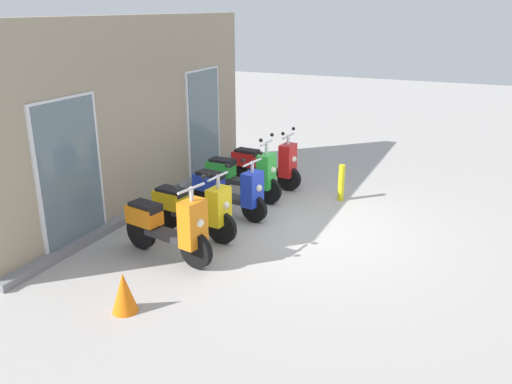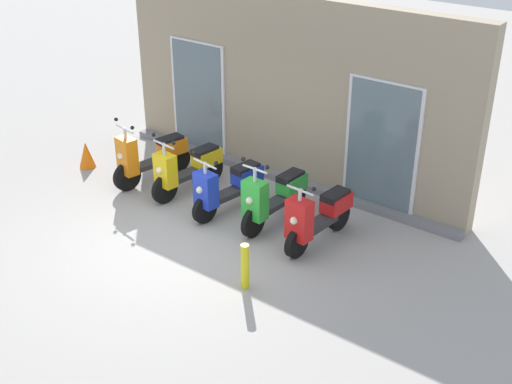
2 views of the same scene
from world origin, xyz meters
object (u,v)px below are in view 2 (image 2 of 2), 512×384
scooter_yellow (187,168)px  scooter_green (274,196)px  scooter_red (318,216)px  traffic_cone (86,155)px  scooter_orange (150,156)px  scooter_blue (227,186)px  curb_bollard (245,266)px

scooter_yellow → scooter_green: scooter_green is taller
scooter_yellow → scooter_red: size_ratio=1.03×
scooter_yellow → traffic_cone: (-2.30, -0.38, -0.24)m
scooter_green → traffic_cone: 4.22m
scooter_yellow → scooter_orange: bearing=-174.3°
scooter_blue → scooter_red: size_ratio=0.97×
scooter_red → curb_bollard: 1.64m
scooter_yellow → scooter_green: size_ratio=1.00×
scooter_yellow → curb_bollard: size_ratio=2.34×
scooter_blue → curb_bollard: scooter_blue is taller
scooter_green → traffic_cone: size_ratio=3.14×
scooter_yellow → scooter_green: (1.89, 0.02, 0.01)m
scooter_yellow → traffic_cone: bearing=-170.6°
curb_bollard → traffic_cone: bearing=165.1°
scooter_green → curb_bollard: bearing=-66.4°
scooter_orange → curb_bollard: scooter_orange is taller
scooter_green → scooter_red: bearing=-5.4°
curb_bollard → scooter_orange: bearing=155.2°
scooter_red → traffic_cone: size_ratio=3.06×
scooter_blue → scooter_red: (1.77, 0.06, 0.00)m
curb_bollard → scooter_red: bearing=84.3°
scooter_red → traffic_cone: bearing=-176.5°
scooter_yellow → curb_bollard: scooter_yellow is taller
scooter_yellow → scooter_red: bearing=-1.4°
scooter_orange → traffic_cone: scooter_orange is taller
scooter_blue → traffic_cone: bearing=-175.6°
scooter_yellow → curb_bollard: bearing=-32.7°
scooter_yellow → traffic_cone: scooter_yellow is taller
scooter_orange → scooter_green: bearing=2.1°
scooter_green → scooter_red: (0.91, -0.09, -0.02)m
scooter_green → curb_bollard: 1.87m
scooter_blue → scooter_green: bearing=9.4°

